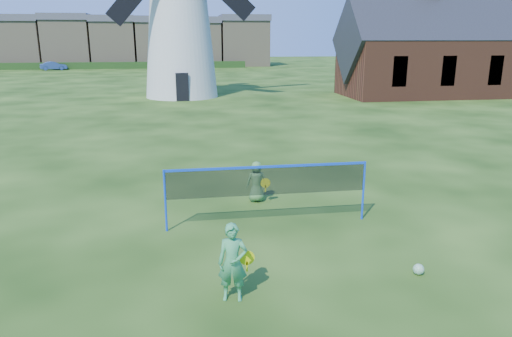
{
  "coord_description": "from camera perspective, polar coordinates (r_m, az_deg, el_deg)",
  "views": [
    {
      "loc": [
        -1.58,
        -10.53,
        4.56
      ],
      "look_at": [
        0.2,
        0.5,
        1.5
      ],
      "focal_mm": 33.57,
      "sensor_mm": 36.0,
      "label": 1
    }
  ],
  "objects": [
    {
      "name": "badminton_net",
      "position": [
        11.78,
        1.4,
        -1.57
      ],
      "size": [
        5.05,
        0.05,
        1.55
      ],
      "color": "blue",
      "rests_on": "ground"
    },
    {
      "name": "windmill",
      "position": [
        38.88,
        -9.13,
        17.18
      ],
      "size": [
        11.17,
        5.65,
        16.5
      ],
      "color": "silver",
      "rests_on": "ground"
    },
    {
      "name": "car_right",
      "position": [
        77.11,
        -22.98,
        11.2
      ],
      "size": [
        3.88,
        2.2,
        1.21
      ],
      "primitive_type": "imported",
      "rotation": [
        0.0,
        0.0,
        1.84
      ],
      "color": "navy",
      "rests_on": "ground"
    },
    {
      "name": "player_boy",
      "position": [
        13.68,
        0.07,
        -1.57
      ],
      "size": [
        0.65,
        0.43,
        1.17
      ],
      "rotation": [
        0.0,
        0.0,
        3.11
      ],
      "color": "#508B43",
      "rests_on": "ground"
    },
    {
      "name": "ground",
      "position": [
        11.59,
        -0.59,
        -7.86
      ],
      "size": [
        220.0,
        220.0,
        0.0
      ],
      "primitive_type": "plane",
      "color": "black",
      "rests_on": "ground"
    },
    {
      "name": "player_girl",
      "position": [
        8.63,
        -2.79,
        -11.12
      ],
      "size": [
        0.71,
        0.44,
        1.45
      ],
      "rotation": [
        0.0,
        0.0,
        -0.19
      ],
      "color": "#3E9B5C",
      "rests_on": "ground"
    },
    {
      "name": "terraced_houses",
      "position": [
        84.35,
        -21.76,
        13.88
      ],
      "size": [
        65.77,
        8.4,
        8.17
      ],
      "color": "tan",
      "rests_on": "ground"
    },
    {
      "name": "hedge",
      "position": [
        79.31,
        -24.57,
        11.04
      ],
      "size": [
        62.0,
        0.8,
        1.0
      ],
      "primitive_type": "cube",
      "color": "#193814",
      "rests_on": "ground"
    },
    {
      "name": "chapel",
      "position": [
        41.56,
        19.81,
        12.68
      ],
      "size": [
        13.8,
        6.69,
        11.67
      ],
      "color": "brown",
      "rests_on": "ground"
    },
    {
      "name": "play_ball",
      "position": [
        10.25,
        18.8,
        -11.3
      ],
      "size": [
        0.22,
        0.22,
        0.22
      ],
      "primitive_type": "sphere",
      "color": "green",
      "rests_on": "ground"
    }
  ]
}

